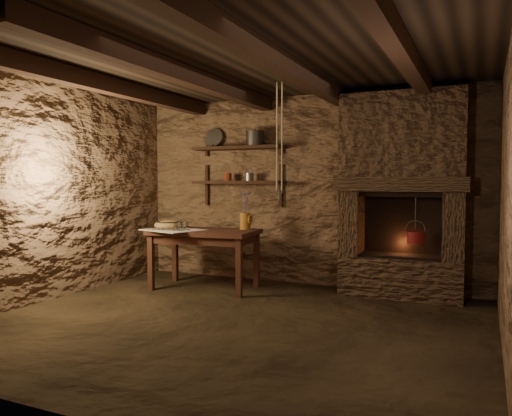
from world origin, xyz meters
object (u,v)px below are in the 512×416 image
at_px(red_pot, 415,236).
at_px(stoneware_jug, 245,213).
at_px(wooden_bowl, 169,225).
at_px(work_table, 205,257).
at_px(iron_stockpot, 255,139).

bearing_deg(red_pot, stoneware_jug, -172.63).
bearing_deg(stoneware_jug, wooden_bowl, -164.10).
relative_size(stoneware_jug, wooden_bowl, 1.32).
bearing_deg(work_table, iron_stockpot, 53.44).
bearing_deg(wooden_bowl, iron_stockpot, 35.87).
distance_m(work_table, wooden_bowl, 0.63).
xyz_separation_m(stoneware_jug, red_pot, (1.97, 0.26, -0.22)).
bearing_deg(iron_stockpot, red_pot, -3.40).
height_order(work_table, stoneware_jug, stoneware_jug).
height_order(wooden_bowl, red_pot, red_pot).
bearing_deg(work_table, wooden_bowl, 176.73).
xyz_separation_m(stoneware_jug, iron_stockpot, (-0.04, 0.38, 0.93)).
distance_m(stoneware_jug, red_pot, 2.00).
bearing_deg(wooden_bowl, red_pot, 10.30).
relative_size(work_table, wooden_bowl, 3.73).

